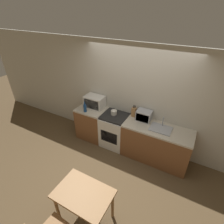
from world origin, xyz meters
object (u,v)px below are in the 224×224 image
toaster_oven (144,116)px  stove_range (115,130)px  microwave (95,102)px  dining_table (84,197)px  kettle (114,112)px  bottle (85,108)px

toaster_oven → stove_range: bearing=-167.1°
microwave → dining_table: microwave is taller
kettle → dining_table: 2.11m
bottle → microwave: bearing=73.9°
kettle → bottle: (-0.70, -0.24, 0.03)m
kettle → bottle: 0.74m
stove_range → bottle: bottle is taller
microwave → dining_table: bearing=-61.3°
kettle → bottle: bearing=-161.3°
toaster_oven → dining_table: toaster_oven is taller
bottle → toaster_oven: size_ratio=0.82×
kettle → bottle: bottle is taller
toaster_oven → bottle: bearing=-166.3°
stove_range → dining_table: 2.04m
stove_range → dining_table: size_ratio=1.00×
stove_range → dining_table: bearing=-76.2°
stove_range → microwave: bearing=169.9°
microwave → toaster_oven: microwave is taller
bottle → kettle: bearing=18.7°
kettle → toaster_oven: 0.75m
bottle → dining_table: bearing=-55.3°
stove_range → toaster_oven: 0.91m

